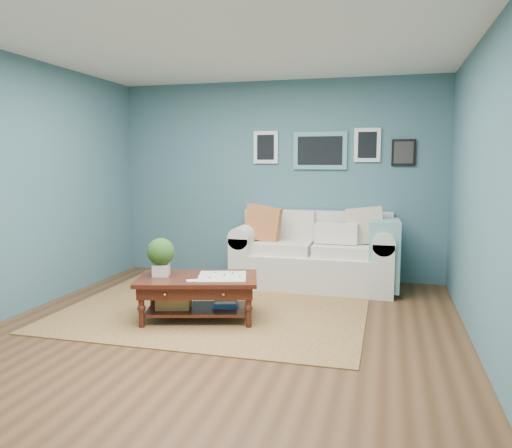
% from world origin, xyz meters
% --- Properties ---
extents(room_shell, '(5.00, 5.02, 2.70)m').
position_xyz_m(room_shell, '(0.02, 0.06, 1.36)').
color(room_shell, brown).
rests_on(room_shell, ground).
extents(area_rug, '(3.19, 2.55, 0.01)m').
position_xyz_m(area_rug, '(-0.29, 0.73, 0.01)').
color(area_rug, brown).
rests_on(area_rug, ground).
extents(loveseat, '(2.07, 0.94, 1.06)m').
position_xyz_m(loveseat, '(0.67, 2.03, 0.43)').
color(loveseat, beige).
rests_on(loveseat, ground).
extents(coffee_table, '(1.33, 0.98, 0.83)m').
position_xyz_m(coffee_table, '(-0.41, 0.32, 0.37)').
color(coffee_table, '#37100C').
rests_on(coffee_table, ground).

